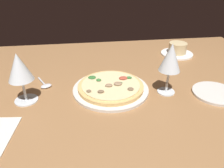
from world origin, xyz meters
TOP-DOWN VIEW (x-y plane):
  - dining_table at (0.00, 0.00)cm, footprint 150.00×110.00cm
  - pizza_main at (-0.71, 1.38)cm, footprint 26.93×26.93cm
  - ramekin_on_saucer at (36.33, 30.99)cm, footprint 15.50×15.50cm
  - wine_glass_far at (-29.34, -1.25)cm, footprint 7.85×7.85cm
  - wine_glass_near at (18.50, -2.42)cm, footprint 7.26×7.26cm
  - side_plate at (35.00, -6.11)cm, footprint 15.46×15.46cm
  - spoon at (-24.45, 7.82)cm, footprint 6.55×9.55cm

SIDE VIEW (x-z plane):
  - dining_table at x=0.00cm, z-range 0.00..4.00cm
  - side_plate at x=35.00cm, z-range 4.00..4.90cm
  - spoon at x=-24.45cm, z-range 3.96..4.96cm
  - pizza_main at x=-0.71cm, z-range 3.52..6.89cm
  - ramekin_on_saucer at x=36.33cm, z-range 3.39..9.36cm
  - wine_glass_far at x=-29.34cm, z-range 7.31..24.11cm
  - wine_glass_near at x=18.50cm, z-range 7.82..25.85cm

